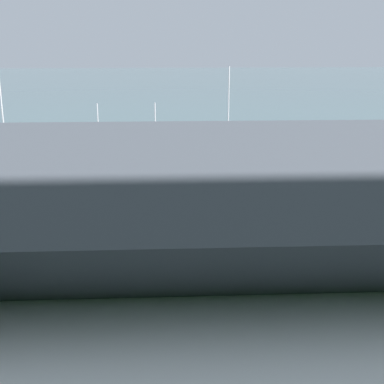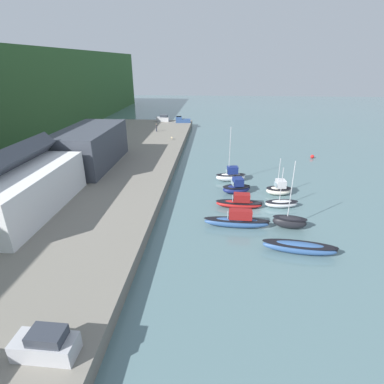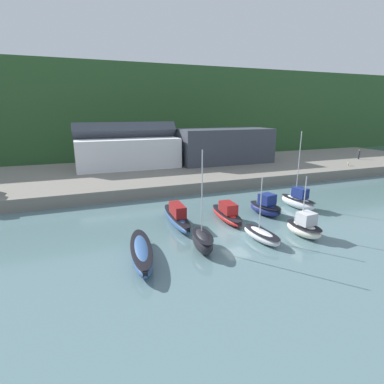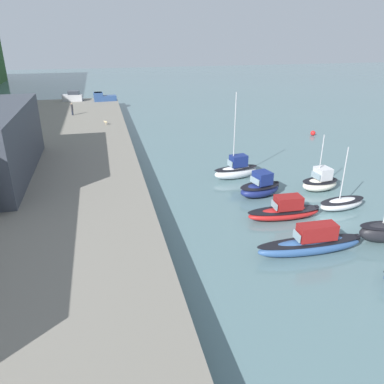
{
  "view_description": "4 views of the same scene",
  "coord_description": "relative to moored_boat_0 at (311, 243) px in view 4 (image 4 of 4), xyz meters",
  "views": [
    {
      "loc": [
        0.23,
        41.12,
        11.44
      ],
      "look_at": [
        -1.38,
        9.67,
        2.19
      ],
      "focal_mm": 50.0,
      "sensor_mm": 36.0,
      "label": 1
    },
    {
      "loc": [
        -39.75,
        7.35,
        19.87
      ],
      "look_at": [
        1.93,
        10.49,
        1.64
      ],
      "focal_mm": 28.0,
      "sensor_mm": 36.0,
      "label": 2
    },
    {
      "loc": [
        -14.7,
        -25.62,
        12.24
      ],
      "look_at": [
        -1.23,
        10.03,
        1.85
      ],
      "focal_mm": 28.0,
      "sensor_mm": 36.0,
      "label": 3
    },
    {
      "loc": [
        -26.98,
        18.56,
        15.67
      ],
      "look_at": [
        4.11,
        11.08,
        1.91
      ],
      "focal_mm": 35.0,
      "sensor_mm": 36.0,
      "label": 4
    }
  ],
  "objects": [
    {
      "name": "ground_plane",
      "position": [
        5.29,
        -4.03,
        -0.9
      ],
      "size": [
        320.0,
        320.0,
        0.0
      ],
      "primitive_type": "plane",
      "color": "slate"
    },
    {
      "name": "person_on_quay",
      "position": [
        49.34,
        19.72,
        1.9
      ],
      "size": [
        0.4,
        0.4,
        2.14
      ],
      "color": "#232838",
      "rests_on": "quay_promenade"
    },
    {
      "name": "moored_boat_1",
      "position": [
        5.82,
        -0.71,
        -0.12
      ],
      "size": [
        2.14,
        6.94,
        2.19
      ],
      "rotation": [
        0.0,
        0.0,
        -0.04
      ],
      "color": "red",
      "rests_on": "ground_plane"
    },
    {
      "name": "pickup_truck_0",
      "position": [
        63.45,
        14.0,
        1.62
      ],
      "size": [
        2.35,
        4.88,
        1.9
      ],
      "rotation": [
        0.0,
        0.0,
        0.09
      ],
      "color": "#2D4C84",
      "rests_on": "quay_promenade"
    },
    {
      "name": "moored_boat_3",
      "position": [
        16.48,
        0.1,
        0.14
      ],
      "size": [
        2.45,
        5.6,
        9.8
      ],
      "rotation": [
        0.0,
        0.0,
        0.14
      ],
      "color": "white",
      "rests_on": "ground_plane"
    },
    {
      "name": "mooring_buoy_0",
      "position": [
        31.91,
        -18.72,
        -0.5
      ],
      "size": [
        0.8,
        0.8,
        0.8
      ],
      "color": "red",
      "rests_on": "ground_plane"
    },
    {
      "name": "dog_on_quay",
      "position": [
        40.16,
        14.09,
        1.26
      ],
      "size": [
        0.81,
        0.73,
        0.68
      ],
      "rotation": [
        0.0,
        0.0,
        5.39
      ],
      "color": "tan",
      "rests_on": "quay_promenade"
    },
    {
      "name": "moored_boat_2",
      "position": [
        11.1,
        -0.57,
        0.06
      ],
      "size": [
        3.19,
        4.91,
        2.62
      ],
      "rotation": [
        0.0,
        0.0,
        0.21
      ],
      "color": "navy",
      "rests_on": "ground_plane"
    },
    {
      "name": "moored_boat_0",
      "position": [
        0.0,
        0.0,
        0.0
      ],
      "size": [
        1.84,
        8.61,
        2.47
      ],
      "rotation": [
        0.0,
        0.0,
        -0.03
      ],
      "color": "#33568E",
      "rests_on": "ground_plane"
    },
    {
      "name": "moored_boat_7",
      "position": [
        11.06,
        -7.41,
        0.03
      ],
      "size": [
        2.61,
        4.33,
        6.1
      ],
      "rotation": [
        0.0,
        0.0,
        0.1
      ],
      "color": "white",
      "rests_on": "ground_plane"
    },
    {
      "name": "moored_boat_6",
      "position": [
        6.35,
        -6.92,
        -0.3
      ],
      "size": [
        2.3,
        5.08,
        6.2
      ],
      "rotation": [
        0.0,
        0.0,
        0.13
      ],
      "color": "silver",
      "rests_on": "ground_plane"
    },
    {
      "name": "parked_car_0",
      "position": [
        64.89,
        20.37,
        1.72
      ],
      "size": [
        2.31,
        4.39,
        2.16
      ],
      "rotation": [
        0.0,
        0.0,
        -0.13
      ],
      "color": "#B7B7BC",
      "rests_on": "quay_promenade"
    }
  ]
}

